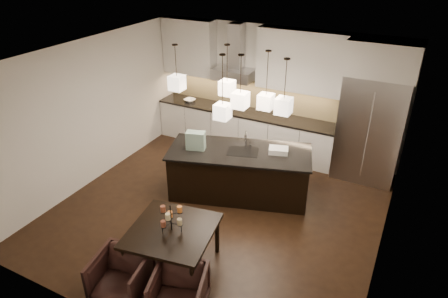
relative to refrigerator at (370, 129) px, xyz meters
The scene contains 37 objects.
floor 3.35m from the refrigerator, 131.42° to the right, with size 5.50×5.50×0.02m, color black.
ceiling 3.62m from the refrigerator, 131.42° to the right, with size 5.50×5.50×0.02m, color white.
wall_back 2.16m from the refrigerator, 169.74° to the left, with size 5.50×0.02×2.80m, color silver.
wall_front 5.56m from the refrigerator, 112.22° to the right, with size 5.50×0.02×2.80m, color silver.
wall_left 5.42m from the refrigerator, 153.91° to the right, with size 0.02×5.50×2.80m, color silver.
wall_right 2.49m from the refrigerator, 74.50° to the right, with size 0.02×5.50×2.80m, color silver.
refrigerator is the anchor object (origin of this frame).
fridge_panel 1.40m from the refrigerator, ahead, with size 1.26×0.72×0.65m, color silver.
lower_cabinets 2.80m from the refrigerator, behind, with size 4.21×0.62×0.88m, color silver.
countertop 2.73m from the refrigerator, behind, with size 4.21×0.66×0.04m, color black.
backsplash 2.75m from the refrigerator, behind, with size 4.21×0.02×0.63m, color tan.
upper_cab_left 4.35m from the refrigerator, behind, with size 1.25×0.35×1.25m, color silver.
upper_cab_right 1.91m from the refrigerator, behind, with size 1.86×0.35×1.25m, color silver.
hood_canopy 3.09m from the refrigerator, behind, with size 0.90×0.52×0.24m, color #B7B7BA.
hood_chimney 3.28m from the refrigerator, behind, with size 0.30×0.28×0.96m, color #B7B7BA.
fruit_bowl 4.14m from the refrigerator, behind, with size 0.26×0.26×0.06m, color silver.
island_body 2.73m from the refrigerator, 138.99° to the right, with size 2.52×1.01×0.89m, color black.
island_top 2.66m from the refrigerator, 138.99° to the right, with size 2.60×1.09×0.04m, color black.
faucet 2.52m from the refrigerator, 140.16° to the right, with size 0.10×0.24×0.38m, color silver, non-canonical shape.
tote_bag 3.43m from the refrigerator, 143.56° to the right, with size 0.34×0.18×0.34m, color #174937.
food_container 2.01m from the refrigerator, 132.00° to the right, with size 0.34×0.24×0.10m, color silver.
dining_table 4.50m from the refrigerator, 117.22° to the right, with size 1.17×1.17×0.70m, color black, non-canonical shape.
candelabra 4.45m from the refrigerator, 117.22° to the right, with size 0.34×0.34×0.41m, color black, non-canonical shape.
candle_a 4.37m from the refrigerator, 115.83° to the right, with size 0.07×0.07×0.09m, color beige.
candle_b 4.40m from the refrigerator, 118.79° to the right, with size 0.07×0.07×0.09m, color orange.
candle_c 4.58m from the refrigerator, 117.05° to the right, with size 0.07×0.07×0.09m, color brown.
candle_d 4.31m from the refrigerator, 116.78° to the right, with size 0.07×0.07×0.09m, color orange.
candle_e 4.50m from the refrigerator, 118.62° to the right, with size 0.07×0.07×0.09m, color brown.
candle_f 4.53m from the refrigerator, 116.12° to the right, with size 0.07×0.07×0.09m, color beige.
armchair_left 5.33m from the refrigerator, 116.59° to the right, with size 0.71×0.73×0.66m, color black.
armchair_right 4.89m from the refrigerator, 108.38° to the right, with size 0.68×0.70×0.64m, color black.
pendant_a 3.85m from the refrigerator, 147.75° to the right, with size 0.24×0.24×0.26m, color #FEEBCE.
pendant_b 2.98m from the refrigerator, 146.23° to the right, with size 0.24×0.24×0.26m, color #FEEBCE.
pendant_c 2.95m from the refrigerator, 132.10° to the right, with size 0.24×0.24×0.26m, color #FEEBCE.
pendant_d 2.43m from the refrigerator, 133.88° to the right, with size 0.24×0.24×0.26m, color #FEEBCE.
pendant_e 2.47m from the refrigerator, 120.61° to the right, with size 0.24×0.24×0.26m, color #FEEBCE.
pendant_f 3.14m from the refrigerator, 134.22° to the right, with size 0.24×0.24×0.26m, color #FEEBCE.
Camera 1 is at (2.77, -5.23, 4.37)m, focal length 32.00 mm.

